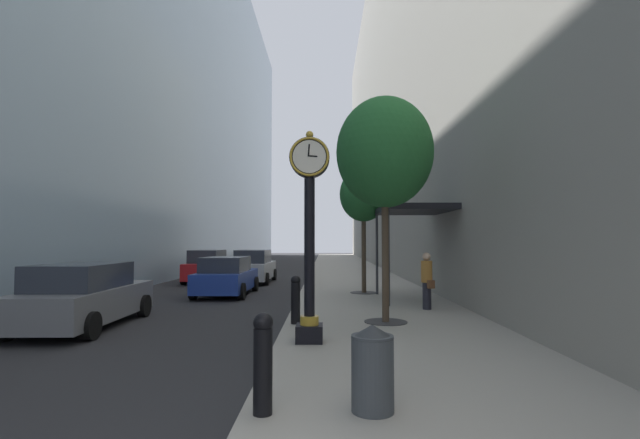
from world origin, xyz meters
TOP-DOWN VIEW (x-y plane):
  - ground_plane at (0.00, 27.00)m, footprint 110.00×110.00m
  - sidewalk_right at (2.69, 30.00)m, footprint 5.38×80.00m
  - building_block_left at (-12.12, 30.00)m, footprint 9.00×80.00m
  - building_block_right at (9.88, 30.00)m, footprint 9.00×80.00m
  - street_clock at (0.71, 7.47)m, footprint 0.84×0.55m
  - bollard_nearest at (0.28, 3.59)m, footprint 0.24×0.24m
  - bollard_third at (0.28, 9.51)m, footprint 0.24×0.24m
  - street_tree_near at (2.58, 9.77)m, footprint 2.52×2.52m
  - street_tree_mid_near at (2.58, 16.31)m, footprint 1.93×1.93m
  - trash_bin at (1.61, 3.69)m, footprint 0.53×0.53m
  - pedestrian_walking at (4.13, 11.96)m, footprint 0.44×0.52m
  - storefront_awning at (4.14, 14.26)m, footprint 2.40×3.60m
  - car_red_near at (-5.23, 22.19)m, footprint 1.97×4.09m
  - car_grey_mid at (-5.18, 9.69)m, footprint 2.19×4.67m
  - car_silver_far at (-2.79, 22.22)m, footprint 2.07×4.52m
  - car_blue_trailing at (-3.02, 16.61)m, footprint 2.13×4.33m

SIDE VIEW (x-z plane):
  - ground_plane at x=0.00m, z-range 0.00..0.00m
  - sidewalk_right at x=2.69m, z-range 0.00..0.14m
  - trash_bin at x=1.61m, z-range 0.15..1.20m
  - car_blue_trailing at x=-3.02m, z-range -0.02..1.56m
  - bollard_nearest at x=0.28m, z-range 0.17..1.38m
  - bollard_third at x=0.28m, z-range 0.17..1.38m
  - car_grey_mid at x=-5.18m, z-range -0.02..1.62m
  - car_red_near at x=-5.23m, z-range -0.03..1.71m
  - car_silver_far at x=-2.79m, z-range -0.03..1.72m
  - pedestrian_walking at x=4.13m, z-range 0.19..1.91m
  - street_clock at x=0.71m, z-range 0.35..4.75m
  - storefront_awning at x=4.14m, z-range 1.63..4.93m
  - street_tree_mid_near at x=2.58m, z-range 1.53..6.61m
  - street_tree_near at x=2.58m, z-range 1.59..7.43m
  - building_block_right at x=9.88m, z-range 0.00..28.64m
  - building_block_left at x=-12.12m, z-range 0.00..30.22m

